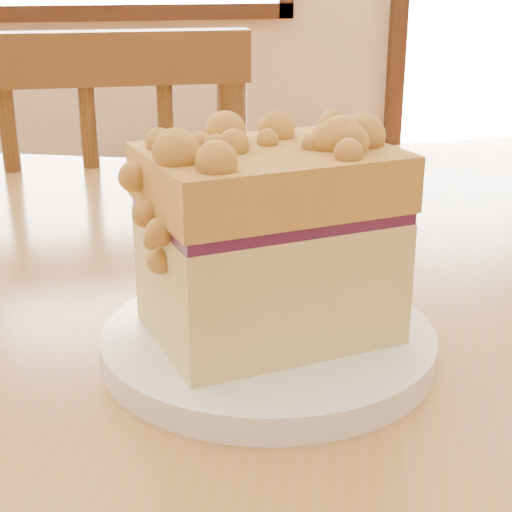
% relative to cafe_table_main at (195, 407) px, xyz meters
% --- Properties ---
extents(cafe_table_main, '(1.36, 1.16, 0.75)m').
position_rel_cafe_table_main_xyz_m(cafe_table_main, '(0.00, 0.00, 0.00)').
color(cafe_table_main, '#A26E3F').
rests_on(cafe_table_main, ground).
extents(cafe_chair_main, '(0.42, 0.42, 0.91)m').
position_rel_cafe_table_main_xyz_m(cafe_chair_main, '(-0.05, 0.53, -0.19)').
color(cafe_chair_main, brown).
rests_on(cafe_chair_main, ground).
extents(plate, '(0.20, 0.20, 0.02)m').
position_rel_cafe_table_main_xyz_m(plate, '(0.03, -0.12, 0.11)').
color(plate, white).
rests_on(plate, cafe_table_main).
extents(cake_slice, '(0.16, 0.12, 0.13)m').
position_rel_cafe_table_main_xyz_m(cake_slice, '(0.02, -0.12, 0.18)').
color(cake_slice, '#DFCD7E').
rests_on(cake_slice, plate).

